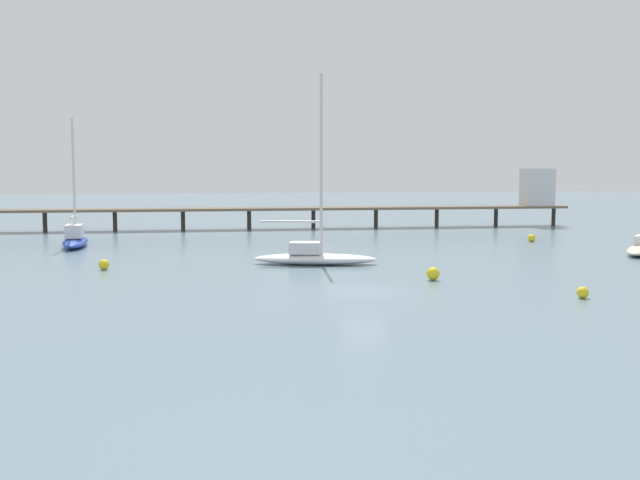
# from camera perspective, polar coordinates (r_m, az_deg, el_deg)

# --- Properties ---
(ground_plane) EXTENTS (400.00, 400.00, 0.00)m
(ground_plane) POSITION_cam_1_polar(r_m,az_deg,el_deg) (40.82, 3.57, -4.25)
(ground_plane) COLOR slate
(pier) EXTENTS (72.95, 4.01, 7.37)m
(pier) POSITION_cam_1_polar(r_m,az_deg,el_deg) (88.22, 4.99, 3.18)
(pier) COLOR brown
(pier) RESTS_ON ground_plane
(sailboat_blue) EXTENTS (2.84, 8.97, 11.85)m
(sailboat_blue) POSITION_cam_1_polar(r_m,az_deg,el_deg) (69.23, -19.18, 0.16)
(sailboat_blue) COLOR #2D4CB7
(sailboat_blue) RESTS_ON ground_plane
(sailboat_white) EXTENTS (9.63, 4.44, 14.11)m
(sailboat_white) POSITION_cam_1_polar(r_m,az_deg,el_deg) (52.93, -0.52, -1.16)
(sailboat_white) COLOR white
(sailboat_white) RESTS_ON ground_plane
(mooring_buoy_outer) EXTENTS (0.77, 0.77, 0.77)m
(mooring_buoy_outer) POSITION_cam_1_polar(r_m,az_deg,el_deg) (73.22, 16.73, 0.15)
(mooring_buoy_outer) COLOR yellow
(mooring_buoy_outer) RESTS_ON ground_plane
(mooring_buoy_far) EXTENTS (0.66, 0.66, 0.66)m
(mooring_buoy_far) POSITION_cam_1_polar(r_m,az_deg,el_deg) (41.36, 20.46, -4.00)
(mooring_buoy_far) COLOR yellow
(mooring_buoy_far) RESTS_ON ground_plane
(mooring_buoy_inner) EXTENTS (0.75, 0.75, 0.75)m
(mooring_buoy_inner) POSITION_cam_1_polar(r_m,az_deg,el_deg) (52.34, -17.06, -1.91)
(mooring_buoy_inner) COLOR yellow
(mooring_buoy_inner) RESTS_ON ground_plane
(mooring_buoy_near) EXTENTS (0.85, 0.85, 0.85)m
(mooring_buoy_near) POSITION_cam_1_polar(r_m,az_deg,el_deg) (45.78, 9.12, -2.71)
(mooring_buoy_near) COLOR yellow
(mooring_buoy_near) RESTS_ON ground_plane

